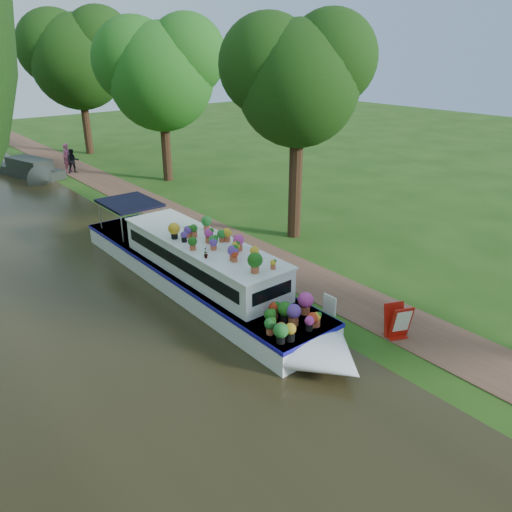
% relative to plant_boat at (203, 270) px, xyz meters
% --- Properties ---
extents(ground, '(100.00, 100.00, 0.00)m').
position_rel_plant_boat_xyz_m(ground, '(2.25, -0.92, -0.85)').
color(ground, '#1F4411').
rests_on(ground, ground).
extents(canal_water, '(10.00, 100.00, 0.02)m').
position_rel_plant_boat_xyz_m(canal_water, '(-3.75, -0.92, -0.84)').
color(canal_water, black).
rests_on(canal_water, ground).
extents(towpath, '(2.20, 100.00, 0.03)m').
position_rel_plant_boat_xyz_m(towpath, '(3.45, -0.92, -0.84)').
color(towpath, brown).
rests_on(towpath, ground).
extents(plant_boat, '(2.29, 13.52, 2.28)m').
position_rel_plant_boat_xyz_m(plant_boat, '(0.00, 0.00, 0.00)').
color(plant_boat, white).
rests_on(plant_boat, canal_water).
extents(tree_near_overhang, '(5.52, 5.28, 8.99)m').
position_rel_plant_boat_xyz_m(tree_near_overhang, '(6.04, 2.14, 5.75)').
color(tree_near_overhang, black).
rests_on(tree_near_overhang, ground).
extents(tree_near_mid, '(6.90, 6.60, 9.40)m').
position_rel_plant_boat_xyz_m(tree_near_mid, '(6.73, 14.16, 5.58)').
color(tree_near_mid, black).
rests_on(tree_near_mid, ground).
extents(tree_near_far, '(7.59, 7.26, 10.30)m').
position_rel_plant_boat_xyz_m(tree_near_far, '(6.23, 25.17, 6.20)').
color(tree_near_far, black).
rests_on(tree_near_far, ground).
extents(second_boat, '(3.08, 6.35, 1.17)m').
position_rel_plant_boat_xyz_m(second_boat, '(0.44, 20.22, -0.38)').
color(second_boat, black).
rests_on(second_boat, canal_water).
extents(sandwich_board, '(0.67, 0.70, 0.98)m').
position_rel_plant_boat_xyz_m(sandwich_board, '(2.70, -5.75, -0.38)').
color(sandwich_board, '#B1160C').
rests_on(sandwich_board, towpath).
extents(pedestrian_pink, '(0.74, 0.55, 1.84)m').
position_rel_plant_boat_xyz_m(pedestrian_pink, '(2.75, 19.84, 0.10)').
color(pedestrian_pink, '#EA6088').
rests_on(pedestrian_pink, towpath).
extents(pedestrian_dark, '(0.84, 0.71, 1.52)m').
position_rel_plant_boat_xyz_m(pedestrian_dark, '(2.92, 19.46, -0.06)').
color(pedestrian_dark, black).
rests_on(pedestrian_dark, towpath).
extents(verge_plant, '(0.52, 0.49, 0.46)m').
position_rel_plant_boat_xyz_m(verge_plant, '(2.30, 3.80, -0.62)').
color(verge_plant, '#32651E').
rests_on(verge_plant, ground).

